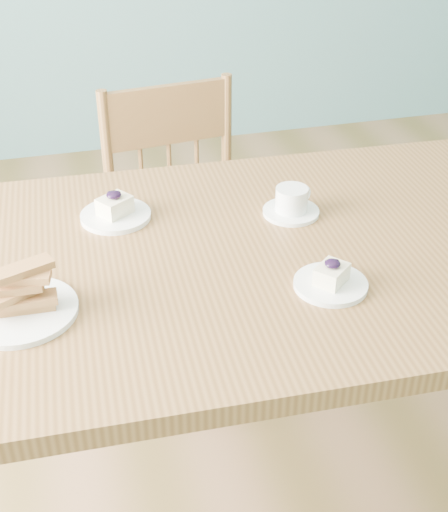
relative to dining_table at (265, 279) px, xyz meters
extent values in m
cube|color=#976A46|center=(0.33, -0.02, -0.75)|extent=(5.00, 5.00, 0.01)
cube|color=brown|center=(0.00, 0.00, 0.06)|extent=(1.58, 0.94, 0.04)
cube|color=brown|center=(-0.04, 0.61, -0.31)|extent=(0.47, 0.46, 0.04)
cylinder|color=brown|center=(-0.20, 0.42, -0.54)|extent=(0.03, 0.03, 0.42)
cylinder|color=brown|center=(0.16, 0.46, -0.54)|extent=(0.03, 0.03, 0.42)
cylinder|color=brown|center=(-0.24, 0.76, -0.54)|extent=(0.03, 0.03, 0.42)
cylinder|color=brown|center=(0.12, 0.80, -0.54)|extent=(0.03, 0.03, 0.42)
cylinder|color=brown|center=(-0.25, 0.77, -0.05)|extent=(0.03, 0.03, 0.48)
cylinder|color=brown|center=(0.13, 0.82, -0.05)|extent=(0.03, 0.03, 0.48)
cube|color=brown|center=(-0.06, 0.79, 0.09)|extent=(0.37, 0.07, 0.18)
cylinder|color=brown|center=(-0.15, 0.78, -0.15)|extent=(0.01, 0.01, 0.28)
cylinder|color=brown|center=(-0.06, 0.79, -0.15)|extent=(0.01, 0.01, 0.28)
cylinder|color=brown|center=(0.03, 0.80, -0.15)|extent=(0.01, 0.01, 0.28)
cylinder|color=white|center=(0.08, -0.17, 0.09)|extent=(0.15, 0.15, 0.01)
cube|color=#FFEEC3|center=(0.08, -0.17, 0.11)|extent=(0.08, 0.08, 0.04)
ellipsoid|color=black|center=(0.08, -0.17, 0.14)|extent=(0.03, 0.03, 0.01)
sphere|color=black|center=(0.09, -0.17, 0.14)|extent=(0.01, 0.01, 0.01)
sphere|color=black|center=(0.07, -0.16, 0.14)|extent=(0.01, 0.01, 0.01)
sphere|color=black|center=(0.08, -0.18, 0.14)|extent=(0.01, 0.01, 0.01)
cylinder|color=white|center=(-0.29, 0.21, 0.09)|extent=(0.16, 0.16, 0.01)
cube|color=#FFEEC3|center=(-0.29, 0.21, 0.11)|extent=(0.09, 0.09, 0.04)
ellipsoid|color=black|center=(-0.29, 0.21, 0.14)|extent=(0.03, 0.03, 0.02)
sphere|color=black|center=(-0.28, 0.21, 0.14)|extent=(0.01, 0.01, 0.01)
sphere|color=black|center=(-0.30, 0.22, 0.14)|extent=(0.01, 0.01, 0.01)
sphere|color=black|center=(-0.29, 0.20, 0.14)|extent=(0.01, 0.01, 0.01)
cylinder|color=white|center=(0.10, 0.13, 0.09)|extent=(0.13, 0.13, 0.01)
cylinder|color=white|center=(0.10, 0.13, 0.12)|extent=(0.10, 0.10, 0.06)
cylinder|color=#946942|center=(0.10, 0.13, 0.14)|extent=(0.06, 0.06, 0.00)
torus|color=white|center=(0.13, 0.14, 0.12)|extent=(0.04, 0.03, 0.04)
cylinder|color=white|center=(-0.51, -0.10, 0.09)|extent=(0.21, 0.21, 0.01)
camera|label=1|loc=(-0.42, -1.22, 0.89)|focal=50.00mm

